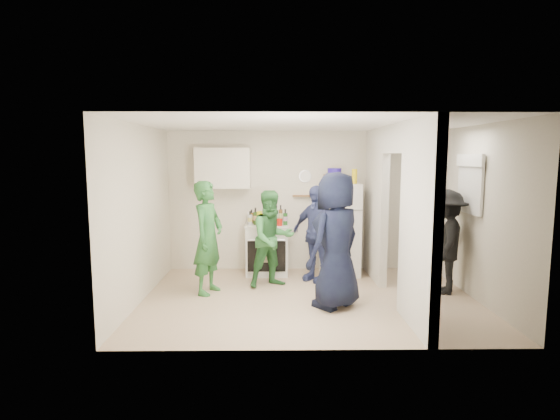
% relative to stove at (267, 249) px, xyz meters
% --- Properties ---
extents(floor, '(4.80, 4.80, 0.00)m').
position_rel_stove_xyz_m(floor, '(0.64, -1.37, -0.44)').
color(floor, tan).
rests_on(floor, ground).
extents(wall_back, '(4.80, 0.00, 4.80)m').
position_rel_stove_xyz_m(wall_back, '(0.64, 0.33, 0.81)').
color(wall_back, silver).
rests_on(wall_back, floor).
extents(wall_front, '(4.80, 0.00, 4.80)m').
position_rel_stove_xyz_m(wall_front, '(0.64, -3.07, 0.81)').
color(wall_front, silver).
rests_on(wall_front, floor).
extents(wall_left, '(0.00, 3.40, 3.40)m').
position_rel_stove_xyz_m(wall_left, '(-1.76, -1.37, 0.81)').
color(wall_left, silver).
rests_on(wall_left, floor).
extents(wall_right, '(0.00, 3.40, 3.40)m').
position_rel_stove_xyz_m(wall_right, '(3.04, -1.37, 0.81)').
color(wall_right, silver).
rests_on(wall_right, floor).
extents(ceiling, '(4.80, 4.80, 0.00)m').
position_rel_stove_xyz_m(ceiling, '(0.64, -1.37, 2.06)').
color(ceiling, white).
rests_on(ceiling, wall_back).
extents(partition_pier_back, '(0.12, 1.20, 2.50)m').
position_rel_stove_xyz_m(partition_pier_back, '(1.84, -0.27, 0.81)').
color(partition_pier_back, silver).
rests_on(partition_pier_back, floor).
extents(partition_pier_front, '(0.12, 1.20, 2.50)m').
position_rel_stove_xyz_m(partition_pier_front, '(1.84, -2.47, 0.81)').
color(partition_pier_front, silver).
rests_on(partition_pier_front, floor).
extents(partition_header, '(0.12, 1.00, 0.40)m').
position_rel_stove_xyz_m(partition_header, '(1.84, -1.37, 1.86)').
color(partition_header, silver).
rests_on(partition_header, partition_pier_back).
extents(stove, '(0.74, 0.62, 0.88)m').
position_rel_stove_xyz_m(stove, '(0.00, 0.00, 0.00)').
color(stove, white).
rests_on(stove, floor).
extents(upper_cabinet, '(0.95, 0.34, 0.70)m').
position_rel_stove_xyz_m(upper_cabinet, '(-0.76, 0.15, 1.41)').
color(upper_cabinet, silver).
rests_on(upper_cabinet, wall_back).
extents(fridge, '(0.66, 0.64, 1.59)m').
position_rel_stove_xyz_m(fridge, '(1.27, -0.03, 0.35)').
color(fridge, white).
rests_on(fridge, floor).
extents(wicker_basket, '(0.35, 0.25, 0.15)m').
position_rel_stove_xyz_m(wicker_basket, '(1.17, 0.02, 1.22)').
color(wicker_basket, brown).
rests_on(wicker_basket, fridge).
extents(blue_bowl, '(0.24, 0.24, 0.11)m').
position_rel_stove_xyz_m(blue_bowl, '(1.17, 0.02, 1.35)').
color(blue_bowl, '#251592').
rests_on(blue_bowl, wicker_basket).
extents(yellow_cup_stack_top, '(0.09, 0.09, 0.25)m').
position_rel_stove_xyz_m(yellow_cup_stack_top, '(1.49, -0.13, 1.27)').
color(yellow_cup_stack_top, yellow).
rests_on(yellow_cup_stack_top, fridge).
extents(wall_clock, '(0.22, 0.02, 0.22)m').
position_rel_stove_xyz_m(wall_clock, '(0.69, 0.31, 1.26)').
color(wall_clock, white).
rests_on(wall_clock, wall_back).
extents(spice_shelf, '(0.35, 0.08, 0.03)m').
position_rel_stove_xyz_m(spice_shelf, '(0.64, 0.28, 0.91)').
color(spice_shelf, olive).
rests_on(spice_shelf, wall_back).
extents(nook_window, '(0.03, 0.70, 0.80)m').
position_rel_stove_xyz_m(nook_window, '(3.02, -1.17, 1.21)').
color(nook_window, black).
rests_on(nook_window, wall_right).
extents(nook_window_frame, '(0.04, 0.76, 0.86)m').
position_rel_stove_xyz_m(nook_window_frame, '(3.00, -1.17, 1.21)').
color(nook_window_frame, white).
rests_on(nook_window_frame, wall_right).
extents(nook_valance, '(0.04, 0.82, 0.18)m').
position_rel_stove_xyz_m(nook_valance, '(2.98, -1.17, 1.56)').
color(nook_valance, white).
rests_on(nook_valance, wall_right).
extents(yellow_cup_stack_stove, '(0.09, 0.09, 0.25)m').
position_rel_stove_xyz_m(yellow_cup_stack_stove, '(-0.12, -0.22, 0.57)').
color(yellow_cup_stack_stove, yellow).
rests_on(yellow_cup_stack_stove, stove).
extents(red_cup, '(0.09, 0.09, 0.12)m').
position_rel_stove_xyz_m(red_cup, '(0.22, -0.20, 0.50)').
color(red_cup, red).
rests_on(red_cup, stove).
extents(person_green_left, '(0.59, 0.72, 1.70)m').
position_rel_stove_xyz_m(person_green_left, '(-0.86, -1.08, 0.41)').
color(person_green_left, '#357C31').
rests_on(person_green_left, floor).
extents(person_green_center, '(0.92, 0.84, 1.53)m').
position_rel_stove_xyz_m(person_green_center, '(0.10, -0.75, 0.32)').
color(person_green_center, '#33753A').
rests_on(person_green_center, floor).
extents(person_denim, '(0.95, 0.92, 1.59)m').
position_rel_stove_xyz_m(person_denim, '(0.82, -0.44, 0.35)').
color(person_denim, '#37407A').
rests_on(person_denim, floor).
extents(person_navy, '(1.06, 1.05, 1.85)m').
position_rel_stove_xyz_m(person_navy, '(0.97, -1.71, 0.48)').
color(person_navy, black).
rests_on(person_navy, floor).
extents(person_nook, '(0.97, 1.17, 1.57)m').
position_rel_stove_xyz_m(person_nook, '(2.71, -1.11, 0.34)').
color(person_nook, black).
rests_on(person_nook, floor).
extents(bottle_a, '(0.08, 0.08, 0.24)m').
position_rel_stove_xyz_m(bottle_a, '(-0.27, 0.11, 0.56)').
color(bottle_a, brown).
rests_on(bottle_a, stove).
extents(bottle_b, '(0.07, 0.07, 0.29)m').
position_rel_stove_xyz_m(bottle_b, '(-0.19, -0.07, 0.59)').
color(bottle_b, '#2B4F1A').
rests_on(bottle_b, stove).
extents(bottle_c, '(0.06, 0.06, 0.25)m').
position_rel_stove_xyz_m(bottle_c, '(-0.07, 0.14, 0.57)').
color(bottle_c, silver).
rests_on(bottle_c, stove).
extents(bottle_d, '(0.07, 0.07, 0.28)m').
position_rel_stove_xyz_m(bottle_d, '(0.04, -0.05, 0.58)').
color(bottle_d, '#621411').
rests_on(bottle_d, stove).
extents(bottle_e, '(0.08, 0.08, 0.27)m').
position_rel_stove_xyz_m(bottle_e, '(0.10, 0.17, 0.58)').
color(bottle_e, '#B0B3C3').
rests_on(bottle_e, stove).
extents(bottle_f, '(0.06, 0.06, 0.32)m').
position_rel_stove_xyz_m(bottle_f, '(0.17, 0.02, 0.60)').
color(bottle_f, '#18421E').
rests_on(bottle_f, stove).
extents(bottle_g, '(0.07, 0.07, 0.32)m').
position_rel_stove_xyz_m(bottle_g, '(0.24, 0.14, 0.60)').
color(bottle_g, brown).
rests_on(bottle_g, stove).
extents(bottle_h, '(0.08, 0.08, 0.24)m').
position_rel_stove_xyz_m(bottle_h, '(-0.28, -0.13, 0.56)').
color(bottle_h, silver).
rests_on(bottle_h, stove).
extents(bottle_i, '(0.08, 0.08, 0.32)m').
position_rel_stove_xyz_m(bottle_i, '(0.06, 0.11, 0.60)').
color(bottle_i, '#5B170F').
rests_on(bottle_i, stove).
extents(bottle_j, '(0.08, 0.08, 0.27)m').
position_rel_stove_xyz_m(bottle_j, '(0.32, -0.11, 0.58)').
color(bottle_j, '#1F571E').
rests_on(bottle_j, stove).
extents(bottle_k, '(0.08, 0.08, 0.24)m').
position_rel_stove_xyz_m(bottle_k, '(-0.20, 0.03, 0.56)').
color(bottle_k, brown).
rests_on(bottle_k, stove).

